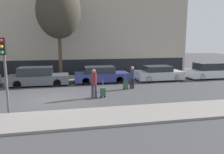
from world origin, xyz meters
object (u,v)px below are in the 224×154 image
Objects in this scene: parked_car_1 at (38,77)px; parked_car_2 at (101,75)px; trolley_right at (126,85)px; traffic_light at (4,61)px; parked_car_3 at (159,73)px; parked_car_4 at (210,71)px; trolley_left at (103,92)px; pedestrian_right at (132,76)px; bare_tree_near_crossing at (59,11)px; pedestrian_left at (94,81)px.

parked_car_2 is (5.12, 0.19, -0.04)m from parked_car_1.
trolley_right is 8.49m from traffic_light.
traffic_light reaches higher than parked_car_3.
parked_car_3 is at bearing 32.67° from traffic_light.
parked_car_3 is 0.93× the size of parked_car_4.
traffic_light is at bearing -156.61° from trolley_left.
parked_car_3 is 5.13m from parked_car_4.
traffic_light reaches higher than parked_car_1.
pedestrian_right is at bearing -20.76° from parked_car_1.
bare_tree_near_crossing reaches higher than parked_car_3.
parked_car_1 is 7.06m from trolley_right.
parked_car_2 is 6.43m from bare_tree_near_crossing.
pedestrian_left is at bearing -144.40° from trolley_right.
trolley_left is (-0.65, -4.91, -0.28)m from parked_car_2.
parked_car_2 is at bearing 82.41° from trolley_left.
parked_car_1 is 4.04× the size of trolley_left.
parked_car_2 reaches higher than trolley_left.
pedestrian_left is at bearing -160.64° from pedestrian_right.
bare_tree_near_crossing is at bearing 74.47° from traffic_light.
traffic_light reaches higher than parked_car_2.
trolley_left is 0.31× the size of traffic_light.
pedestrian_left reaches higher than trolley_right.
pedestrian_right is (2.55, 2.06, 0.59)m from trolley_left.
trolley_right is at bearing -42.78° from bare_tree_near_crossing.
parked_car_2 is 5.20m from parked_car_3.
traffic_light reaches higher than trolley_left.
trolley_right is (1.36, -2.97, -0.29)m from parked_car_2.
parked_car_1 is 1.26× the size of traffic_light.
parked_car_2 is 4.96m from trolley_left.
parked_car_4 is (10.33, -0.12, 0.04)m from parked_car_2.
traffic_light is (-16.04, -6.97, 1.96)m from parked_car_4.
bare_tree_near_crossing reaches higher than trolley_left.
traffic_light reaches higher than pedestrian_left.
pedestrian_right is 1.49× the size of trolley_right.
parked_car_1 is at bearing -177.86° from parked_car_2.
parked_car_1 is at bearing 133.44° from trolley_left.
trolley_left is at bearing -154.08° from pedestrian_right.
parked_car_1 reaches higher than parked_car_2.
parked_car_1 reaches higher than parked_car_3.
traffic_light reaches higher than pedestrian_right.
trolley_right is at bearing -133.81° from pedestrian_left.
parked_car_1 is 7.51m from pedestrian_right.
trolley_right is (-8.97, -2.86, -0.33)m from parked_car_4.
pedestrian_right reaches higher than trolley_right.
bare_tree_near_crossing reaches higher than trolley_right.
trolley_left is 0.14× the size of bare_tree_near_crossing.
pedestrian_left is at bearing 169.34° from trolley_left.
bare_tree_near_crossing is at bearing 41.72° from parked_car_1.
parked_car_4 reaches higher than parked_car_3.
pedestrian_right is at bearing 38.85° from trolley_left.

